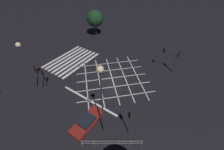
{
  "coord_description": "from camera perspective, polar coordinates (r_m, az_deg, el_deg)",
  "views": [
    {
      "loc": [
        15.51,
        10.47,
        16.05
      ],
      "look_at": [
        0.0,
        0.0,
        0.63
      ],
      "focal_mm": 24.0,
      "sensor_mm": 36.0,
      "label": 1
    }
  ],
  "objects": [
    {
      "name": "ground_plane",
      "position": [
        24.66,
        -0.0,
        -1.13
      ],
      "size": [
        200.0,
        200.0,
        0.0
      ],
      "primitive_type": "plane",
      "color": "black"
    },
    {
      "name": "traffic_light_ne_cross",
      "position": [
        16.17,
        6.73,
        -15.96
      ],
      "size": [
        0.36,
        0.39,
        3.92
      ],
      "rotation": [
        0.0,
        0.0,
        -1.57
      ],
      "color": "#2D2D30",
      "rests_on": "ground_plane"
    },
    {
      "name": "road_markings",
      "position": [
        27.53,
        -10.68,
        3.05
      ],
      "size": [
        14.25,
        19.42,
        0.01
      ],
      "color": "silver",
      "rests_on": "ground_plane"
    },
    {
      "name": "street_lamp_far",
      "position": [
        22.57,
        -31.02,
        6.91
      ],
      "size": [
        0.64,
        0.64,
        7.55
      ],
      "color": "#2D2D30",
      "rests_on": "ground_plane"
    },
    {
      "name": "waiting_car",
      "position": [
        18.73,
        -9.5,
        -17.16
      ],
      "size": [
        4.53,
        1.75,
        1.18
      ],
      "rotation": [
        0.0,
        0.0,
        3.14
      ],
      "color": "maroon",
      "rests_on": "ground_plane"
    },
    {
      "name": "traffic_light_se_main",
      "position": [
        23.69,
        -24.93,
        0.01
      ],
      "size": [
        0.39,
        0.36,
        3.34
      ],
      "rotation": [
        0.0,
        0.0,
        3.14
      ],
      "color": "#2D2D30",
      "rests_on": "ground_plane"
    },
    {
      "name": "traffic_light_nw_cross",
      "position": [
        26.27,
        20.98,
        7.16
      ],
      "size": [
        0.36,
        2.44,
        4.23
      ],
      "rotation": [
        0.0,
        0.0,
        -1.57
      ],
      "color": "#2D2D30",
      "rests_on": "ground_plane"
    },
    {
      "name": "street_tree_far",
      "position": [
        37.02,
        -6.46,
        20.61
      ],
      "size": [
        3.79,
        3.79,
        6.12
      ],
      "color": "#38281C",
      "rests_on": "ground_plane"
    },
    {
      "name": "traffic_light_se_cross",
      "position": [
        23.33,
        -26.57,
        0.67
      ],
      "size": [
        0.36,
        0.39,
        4.19
      ],
      "rotation": [
        0.0,
        0.0,
        1.57
      ],
      "color": "#2D2D30",
      "rests_on": "ground_plane"
    },
    {
      "name": "street_lamp_west",
      "position": [
        12.81,
        -4.14,
        -4.81
      ],
      "size": [
        0.62,
        0.62,
        9.4
      ],
      "color": "#2D2D30",
      "rests_on": "ground_plane"
    },
    {
      "name": "traffic_light_nw_main",
      "position": [
        26.3,
        23.65,
        6.11
      ],
      "size": [
        0.39,
        0.36,
        4.17
      ],
      "color": "#2D2D30",
      "rests_on": "ground_plane"
    },
    {
      "name": "pedestrian_railing",
      "position": [
        17.14,
        -0.0,
        -24.37
      ],
      "size": [
        3.6,
        5.3,
        1.05
      ],
      "rotation": [
        0.0,
        0.0,
        2.16
      ],
      "color": "#B7B7BC",
      "rests_on": "ground_plane"
    }
  ]
}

